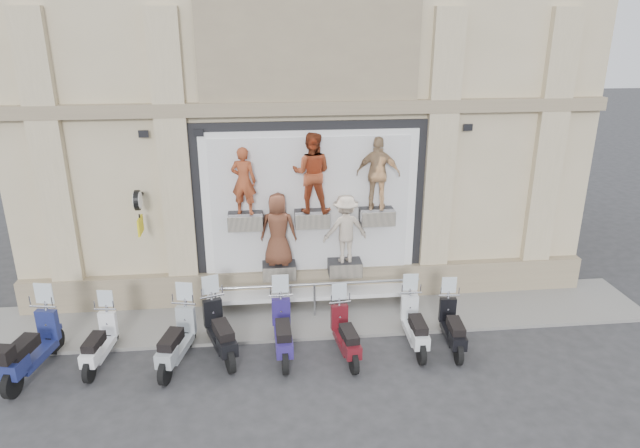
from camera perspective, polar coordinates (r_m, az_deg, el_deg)
The scene contains 14 objects.
ground at distance 12.12m, azimuth 0.41°, elevation -14.03°, with size 90.00×90.00×0.00m, color #2E2E30.
sidewalk at distance 13.87m, azimuth -0.58°, elevation -9.05°, with size 16.00×2.20×0.08m, color gray.
building at distance 17.03m, azimuth -2.33°, elevation 17.38°, with size 14.00×8.60×12.00m, color beige, non-canonical shape.
shop_vitrine at distance 13.49m, azimuth -0.51°, elevation 1.24°, with size 5.60×0.89×4.30m.
guard_rail at distance 13.59m, azimuth -0.55°, elevation -7.69°, with size 5.06×0.10×0.93m, color #9EA0A5, non-canonical shape.
clock_sign_bracket at distance 13.35m, azimuth -17.70°, elevation 1.70°, with size 0.10×0.80×1.02m.
scooter_a at distance 12.81m, azimuth -27.02°, elevation -10.03°, with size 0.60×2.07×1.68m, color navy, non-canonical shape.
scooter_b at distance 12.67m, azimuth -21.30°, elevation -10.19°, with size 0.50×1.73×1.40m, color white, non-canonical shape.
scooter_c at distance 12.15m, azimuth -14.22°, elevation -10.29°, with size 0.56×1.92×1.56m, color #91999D, non-canonical shape.
scooter_d at distance 12.26m, azimuth -10.02°, elevation -9.60°, with size 0.56×1.94×1.57m, color black, non-canonical shape.
scooter_e at distance 12.12m, azimuth -3.77°, elevation -9.71°, with size 0.56×1.92×1.56m, color navy, non-canonical shape.
scooter_f at distance 12.08m, azimuth 2.60°, elevation -10.18°, with size 0.51×1.75×1.42m, color #510D14, non-canonical shape.
scooter_g at distance 12.54m, azimuth 9.51°, elevation -9.13°, with size 0.53×1.80×1.47m, color silver, non-canonical shape.
scooter_h at distance 12.69m, azimuth 13.18°, elevation -9.18°, with size 0.51×1.73×1.41m, color black, non-canonical shape.
Camera 1 is at (-1.15, -9.97, 6.79)m, focal length 32.00 mm.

